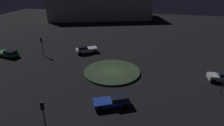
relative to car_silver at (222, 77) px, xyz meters
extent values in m
plane|color=black|center=(-17.42, -0.89, -0.81)|extent=(118.36, 118.36, 0.00)
cylinder|color=#2D4228|center=(-17.42, -0.89, -0.67)|extent=(9.61, 9.61, 0.29)
cube|color=silver|center=(-0.04, 0.00, -0.10)|extent=(4.24, 2.19, 0.74)
cube|color=black|center=(0.15, 0.01, 0.52)|extent=(1.93, 1.75, 0.49)
cylinder|color=black|center=(-1.59, 0.75, -0.46)|extent=(0.72, 0.29, 0.70)
cylinder|color=black|center=(-1.41, -1.04, -0.46)|extent=(0.72, 0.29, 0.70)
cube|color=white|center=(-24.83, 6.83, -0.12)|extent=(4.71, 3.98, 0.71)
cube|color=black|center=(-25.60, 6.33, 0.51)|extent=(2.49, 2.42, 0.55)
cylinder|color=black|center=(-24.02, 8.49, -0.48)|extent=(0.69, 0.56, 0.68)
cylinder|color=black|center=(-22.99, 6.93, -0.48)|extent=(0.69, 0.56, 0.68)
cylinder|color=black|center=(-26.67, 6.74, -0.48)|extent=(0.69, 0.56, 0.68)
cylinder|color=black|center=(-25.64, 5.18, -0.48)|extent=(0.69, 0.56, 0.68)
cube|color=#1E38A5|center=(-15.41, -9.99, -0.20)|extent=(4.80, 3.60, 0.56)
cube|color=black|center=(-14.49, -9.53, 0.31)|extent=(2.62, 2.38, 0.45)
cylinder|color=black|center=(-16.44, -11.51, -0.49)|extent=(0.69, 0.49, 0.66)
cylinder|color=black|center=(-17.25, -9.89, -0.49)|extent=(0.69, 0.49, 0.66)
cylinder|color=black|center=(-13.56, -10.09, -0.49)|extent=(0.69, 0.49, 0.66)
cylinder|color=black|center=(-14.37, -8.46, -0.49)|extent=(0.69, 0.49, 0.66)
cube|color=#1E7238|center=(-39.80, 1.09, -0.19)|extent=(4.62, 2.45, 0.63)
cube|color=black|center=(-38.94, 0.96, 0.38)|extent=(2.40, 1.92, 0.51)
cylinder|color=black|center=(-41.24, 2.23, -0.51)|extent=(0.64, 0.31, 0.61)
cylinder|color=black|center=(-38.36, -0.05, -0.51)|extent=(0.64, 0.31, 0.61)
cylinder|color=black|center=(-38.10, 1.77, -0.51)|extent=(0.64, 0.31, 0.61)
cylinder|color=#2D2D2D|center=(-33.16, 3.44, 0.63)|extent=(0.12, 0.12, 2.89)
cube|color=black|center=(-33.16, 3.44, 2.52)|extent=(0.29, 0.35, 0.90)
sphere|color=red|center=(-33.02, 3.40, 2.79)|extent=(0.20, 0.20, 0.20)
sphere|color=#4C380F|center=(-33.02, 3.40, 2.52)|extent=(0.20, 0.20, 0.20)
sphere|color=#0F3819|center=(-33.02, 3.40, 2.25)|extent=(0.20, 0.20, 0.20)
cylinder|color=#2D2D2D|center=(-1.15, -3.97, 0.59)|extent=(0.12, 0.12, 2.81)
sphere|color=#4C380F|center=(-1.30, -3.94, 2.45)|extent=(0.20, 0.20, 0.20)
sphere|color=#0F3819|center=(-1.30, -3.94, 2.18)|extent=(0.20, 0.20, 0.20)
cylinder|color=#2D2D2D|center=(-20.63, -16.45, 0.84)|extent=(0.12, 0.12, 3.32)
cube|color=black|center=(-20.63, -16.45, 2.95)|extent=(0.34, 0.28, 0.90)
sphere|color=#3F0C0C|center=(-20.60, -16.31, 3.22)|extent=(0.20, 0.20, 0.20)
sphere|color=#4C380F|center=(-20.60, -16.31, 2.95)|extent=(0.20, 0.20, 0.20)
sphere|color=#1EE53F|center=(-20.60, -16.31, 2.68)|extent=(0.20, 0.20, 0.20)
cube|color=#B7B299|center=(-32.95, 44.19, 3.14)|extent=(40.37, 26.73, 7.92)
camera|label=1|loc=(-10.71, -29.45, 14.24)|focal=30.75mm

